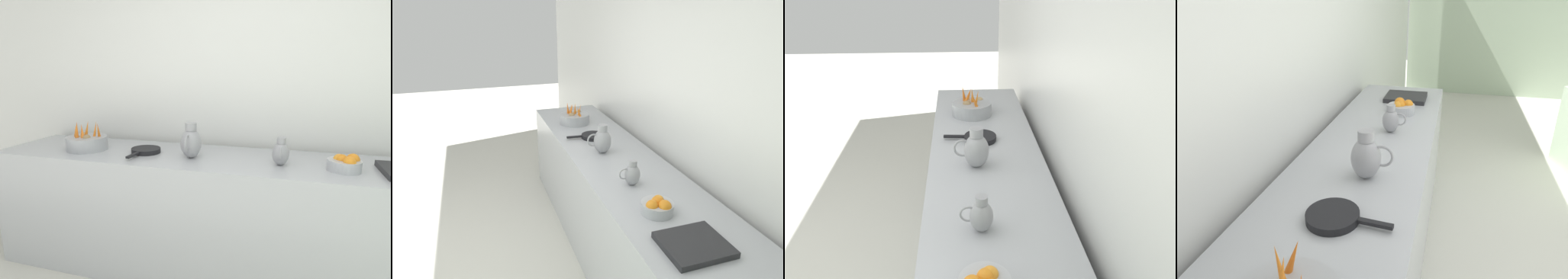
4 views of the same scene
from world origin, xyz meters
TOP-DOWN VIEW (x-y plane):
  - tile_wall_left at (-1.95, 0.30)m, footprint 0.10×8.39m
  - prep_counter at (-1.48, -0.20)m, footprint 0.73×3.29m
  - vegetable_colander at (-1.41, -1.19)m, footprint 0.32×0.32m
  - orange_bowl at (-1.39, 0.68)m, footprint 0.20×0.20m
  - metal_pitcher_tall at (-1.40, -0.32)m, footprint 0.21×0.15m
  - metal_pitcher_short at (-1.40, 0.29)m, footprint 0.16×0.11m
  - counter_sink_basin at (-1.41, 1.04)m, footprint 0.34×0.30m
  - skillet_on_counter at (-1.45, -0.70)m, footprint 0.37×0.22m

SIDE VIEW (x-z plane):
  - prep_counter at x=-1.48m, z-range 0.00..0.92m
  - skillet_on_counter at x=-1.45m, z-range 0.92..0.96m
  - counter_sink_basin at x=-1.41m, z-range 0.92..0.96m
  - orange_bowl at x=-1.39m, z-range 0.91..1.02m
  - vegetable_colander at x=-1.41m, z-range 0.86..1.10m
  - metal_pitcher_short at x=-1.40m, z-range 0.91..1.10m
  - metal_pitcher_tall at x=-1.40m, z-range 0.91..1.16m
  - tile_wall_left at x=-1.95m, z-range 0.00..3.00m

